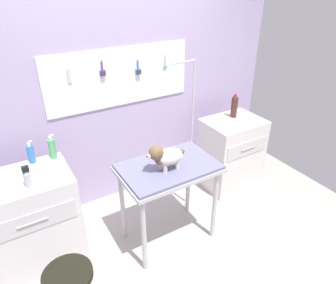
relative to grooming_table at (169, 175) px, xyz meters
name	(u,v)px	position (x,y,z in m)	size (l,w,h in m)	color
ground	(180,260)	(-0.06, -0.31, -0.79)	(4.40, 4.00, 0.04)	#AAA498
rear_wall_panel	(118,103)	(-0.06, 0.97, 0.39)	(4.00, 0.11, 2.30)	#AD9CC4
grooming_table	(169,175)	(0.00, 0.00, 0.00)	(0.90, 0.58, 0.87)	#B7B7BC
grooming_arm	(191,145)	(0.46, 0.31, 0.03)	(0.30, 0.11, 1.70)	#B7B7BC
dog	(165,156)	(-0.06, -0.05, 0.24)	(0.36, 0.18, 0.26)	beige
counter_left	(31,220)	(-1.19, 0.42, -0.32)	(0.80, 0.58, 0.90)	silver
cabinet_right	(231,153)	(1.15, 0.41, -0.33)	(0.68, 0.54, 0.88)	silver
stool	(69,283)	(-1.08, -0.44, -0.28)	(0.35, 0.35, 0.59)	#9E9EA3
conditioner_bottle	(28,178)	(-1.14, 0.27, 0.21)	(0.06, 0.06, 0.19)	#AEB9BB
detangler_spray	(52,148)	(-0.86, 0.63, 0.23)	(0.07, 0.06, 0.23)	#48A25B
pump_bottle_white	(31,154)	(-1.05, 0.64, 0.22)	(0.06, 0.06, 0.21)	blue
soda_bottle	(234,106)	(1.21, 0.50, 0.25)	(0.08, 0.08, 0.29)	#47261E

